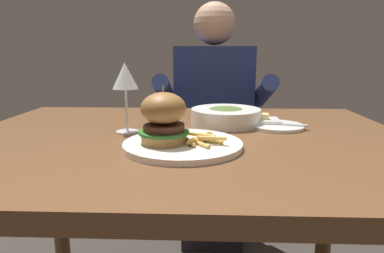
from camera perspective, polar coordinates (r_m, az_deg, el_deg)
dining_table at (r=0.93m, az=-1.34°, el=-6.90°), size 1.19×0.90×0.74m
main_plate at (r=0.79m, az=-1.54°, el=-3.08°), size 0.28×0.28×0.01m
burger_sandwich at (r=0.77m, az=-4.75°, el=1.43°), size 0.11×0.11×0.13m
fries_pile at (r=0.78m, az=1.60°, el=-2.07°), size 0.10×0.12×0.02m
wine_glass at (r=0.93m, az=-11.08°, el=7.83°), size 0.07×0.07×0.19m
bread_plate at (r=1.02m, az=13.96°, el=0.05°), size 0.16×0.16×0.01m
table_knife at (r=1.03m, az=11.15°, el=0.75°), size 0.22×0.09×0.01m
butter_dish at (r=1.05m, az=11.66°, el=0.82°), size 0.10×0.08×0.04m
soup_bowl at (r=1.04m, az=5.65°, el=1.75°), size 0.21×0.21×0.06m
diner_person at (r=1.65m, az=3.53°, el=-1.43°), size 0.51×0.36×1.18m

